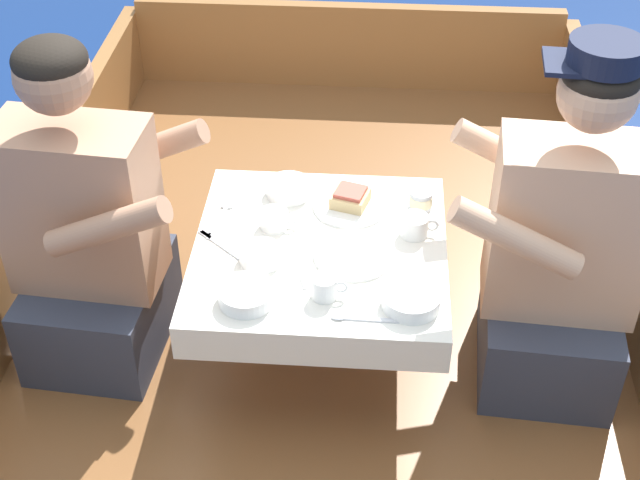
# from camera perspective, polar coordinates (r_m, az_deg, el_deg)

# --- Properties ---
(ground_plane) EXTENTS (60.00, 60.00, 0.00)m
(ground_plane) POSITION_cam_1_polar(r_m,az_deg,el_deg) (2.90, 0.04, -10.65)
(ground_plane) COLOR navy
(boat_deck) EXTENTS (1.94, 3.35, 0.28)m
(boat_deck) POSITION_cam_1_polar(r_m,az_deg,el_deg) (2.80, 0.04, -8.78)
(boat_deck) COLOR brown
(boat_deck) RESTS_ON ground_plane
(gunwale_port) EXTENTS (0.06, 3.35, 0.32)m
(gunwale_port) POSITION_cam_1_polar(r_m,az_deg,el_deg) (2.80, -19.54, -3.09)
(gunwale_port) COLOR #936033
(gunwale_port) RESTS_ON boat_deck
(bow_coaming) EXTENTS (1.82, 0.06, 0.37)m
(bow_coaming) POSITION_cam_1_polar(r_m,az_deg,el_deg) (3.94, 1.78, 12.35)
(bow_coaming) COLOR #936033
(bow_coaming) RESTS_ON boat_deck
(cockpit_table) EXTENTS (0.68, 0.69, 0.41)m
(cockpit_table) POSITION_cam_1_polar(r_m,az_deg,el_deg) (2.43, 0.00, -1.20)
(cockpit_table) COLOR #B2B2B7
(cockpit_table) RESTS_ON boat_deck
(person_port) EXTENTS (0.55, 0.47, 0.99)m
(person_port) POSITION_cam_1_polar(r_m,az_deg,el_deg) (2.53, -14.61, 0.09)
(person_port) COLOR #333847
(person_port) RESTS_ON boat_deck
(person_starboard) EXTENTS (0.54, 0.47, 1.03)m
(person_starboard) POSITION_cam_1_polar(r_m,az_deg,el_deg) (2.45, 15.12, -1.07)
(person_starboard) COLOR #333847
(person_starboard) RESTS_ON boat_deck
(plate_sandwich) EXTENTS (0.21, 0.21, 0.01)m
(plate_sandwich) POSITION_cam_1_polar(r_m,az_deg,el_deg) (2.54, 1.94, 2.24)
(plate_sandwich) COLOR white
(plate_sandwich) RESTS_ON cockpit_table
(plate_bread) EXTENTS (0.21, 0.21, 0.01)m
(plate_bread) POSITION_cam_1_polar(r_m,az_deg,el_deg) (2.36, 2.13, -0.99)
(plate_bread) COLOR white
(plate_bread) RESTS_ON cockpit_table
(sandwich) EXTENTS (0.12, 0.12, 0.05)m
(sandwich) POSITION_cam_1_polar(r_m,az_deg,el_deg) (2.53, 1.95, 2.74)
(sandwich) COLOR tan
(sandwich) RESTS_ON plate_sandwich
(bowl_port_near) EXTENTS (0.11, 0.11, 0.04)m
(bowl_port_near) POSITION_cam_1_polar(r_m,az_deg,el_deg) (2.34, -3.83, -0.94)
(bowl_port_near) COLOR white
(bowl_port_near) RESTS_ON cockpit_table
(bowl_starboard_near) EXTENTS (0.15, 0.15, 0.04)m
(bowl_starboard_near) POSITION_cam_1_polar(r_m,az_deg,el_deg) (2.22, 5.86, -3.78)
(bowl_starboard_near) COLOR white
(bowl_starboard_near) RESTS_ON cockpit_table
(bowl_center_far) EXTENTS (0.13, 0.13, 0.04)m
(bowl_center_far) POSITION_cam_1_polar(r_m,az_deg,el_deg) (2.58, -2.03, 3.36)
(bowl_center_far) COLOR white
(bowl_center_far) RESTS_ON cockpit_table
(bowl_port_far) EXTENTS (0.14, 0.14, 0.04)m
(bowl_port_far) POSITION_cam_1_polar(r_m,az_deg,el_deg) (2.23, -4.75, -3.48)
(bowl_port_far) COLOR white
(bowl_port_far) RESTS_ON cockpit_table
(coffee_cup_port) EXTENTS (0.10, 0.08, 0.06)m
(coffee_cup_port) POSITION_cam_1_polar(r_m,az_deg,el_deg) (2.44, 6.09, 0.94)
(coffee_cup_port) COLOR white
(coffee_cup_port) RESTS_ON cockpit_table
(coffee_cup_starboard) EXTENTS (0.09, 0.06, 0.06)m
(coffee_cup_starboard) POSITION_cam_1_polar(r_m,az_deg,el_deg) (2.22, 0.31, -3.02)
(coffee_cup_starboard) COLOR white
(coffee_cup_starboard) RESTS_ON cockpit_table
(coffee_cup_center) EXTENTS (0.11, 0.08, 0.05)m
(coffee_cup_center) POSITION_cam_1_polar(r_m,az_deg,el_deg) (2.46, -2.94, 1.35)
(coffee_cup_center) COLOR white
(coffee_cup_center) RESTS_ON cockpit_table
(tin_can) EXTENTS (0.07, 0.07, 0.05)m
(tin_can) POSITION_cam_1_polar(r_m,az_deg,el_deg) (2.54, 6.47, 2.58)
(tin_can) COLOR silver
(tin_can) RESTS_ON cockpit_table
(utensil_knife_starboard) EXTENTS (0.06, 0.17, 0.00)m
(utensil_knife_starboard) POSITION_cam_1_polar(r_m,az_deg,el_deg) (2.33, -1.36, -1.79)
(utensil_knife_starboard) COLOR silver
(utensil_knife_starboard) RESTS_ON cockpit_table
(utensil_spoon_port) EXTENTS (0.17, 0.02, 0.01)m
(utensil_spoon_port) POSITION_cam_1_polar(r_m,az_deg,el_deg) (2.18, 2.27, -5.03)
(utensil_spoon_port) COLOR silver
(utensil_spoon_port) RESTS_ON cockpit_table
(utensil_spoon_starboard) EXTENTS (0.05, 0.17, 0.01)m
(utensil_spoon_starboard) POSITION_cam_1_polar(r_m,az_deg,el_deg) (2.52, -6.29, 1.61)
(utensil_spoon_starboard) COLOR silver
(utensil_spoon_starboard) RESTS_ON cockpit_table
(utensil_fork_starboard) EXTENTS (0.14, 0.13, 0.00)m
(utensil_fork_starboard) POSITION_cam_1_polar(r_m,az_deg,el_deg) (2.43, -6.63, -0.15)
(utensil_fork_starboard) COLOR silver
(utensil_fork_starboard) RESTS_ON cockpit_table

